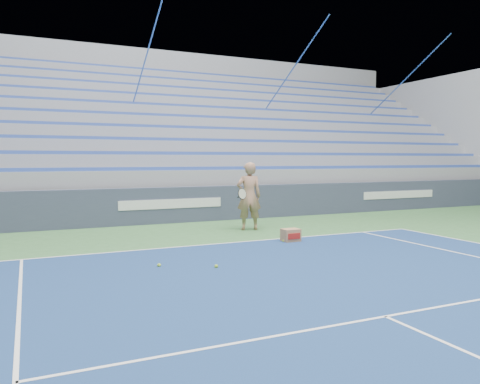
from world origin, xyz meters
The scene contains 9 objects.
sponsor_barrier centered at (0.00, 15.88, 0.55)m, with size 30.00×0.32×1.10m.
bleachers centered at (0.00, 21.60, 2.36)m, with size 31.00×9.15×7.30m.
tennis_player centered at (1.57, 13.58, 0.94)m, with size 0.99×0.92×1.87m.
ball_box centered at (1.67, 11.49, 0.15)m, with size 0.41×0.32×0.31m.
tennis_ball_0 centered at (1.49, 11.49, 0.03)m, with size 0.07×0.07×0.07m, color #A3D32B.
tennis_ball_1 centered at (2.03, 11.70, 0.03)m, with size 0.07×0.07×0.07m, color #A3D32B.
tennis_ball_2 centered at (-0.94, 9.70, 0.03)m, with size 0.07×0.07×0.07m, color #A3D32B.
tennis_ball_3 centered at (-1.84, 10.21, 0.03)m, with size 0.07×0.07×0.07m, color #A3D32B.
tennis_ball_4 centered at (1.74, 11.93, 0.03)m, with size 0.07×0.07×0.07m, color #A3D32B.
Camera 1 is at (-3.97, 2.02, 1.95)m, focal length 35.00 mm.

